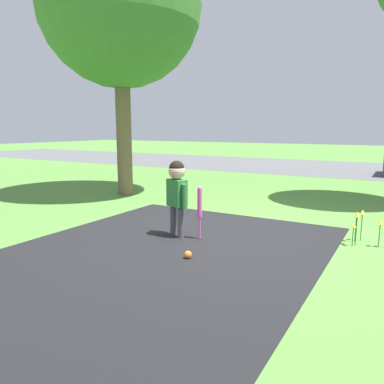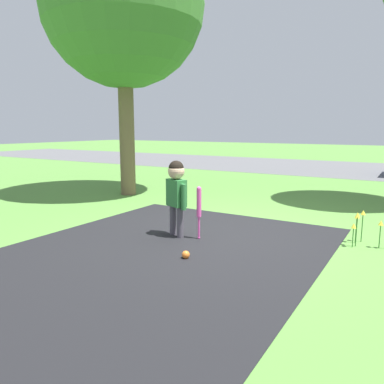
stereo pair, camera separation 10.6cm
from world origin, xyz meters
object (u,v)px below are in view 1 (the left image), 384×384
baseball_bat (200,205)px  tree_near_driveway (120,5)px  child (177,188)px  sports_ball (188,255)px

baseball_bat → tree_near_driveway: size_ratio=0.13×
child → tree_near_driveway: tree_near_driveway is taller
tree_near_driveway → child: bearing=-38.5°
child → sports_ball: (0.58, -0.68, -0.62)m
tree_near_driveway → baseball_bat: bearing=-34.9°
baseball_bat → sports_ball: baseball_bat is taller
child → baseball_bat: child is taller
sports_ball → tree_near_driveway: bearing=139.2°
child → tree_near_driveway: 4.73m
child → tree_near_driveway: (-2.70, 2.15, 3.23)m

